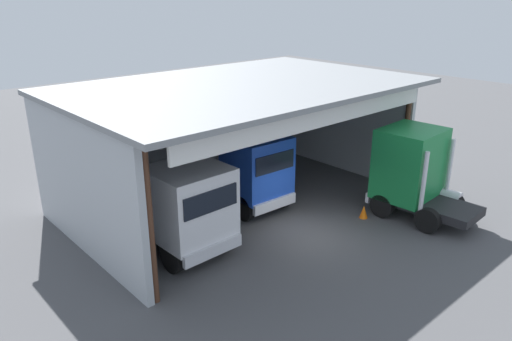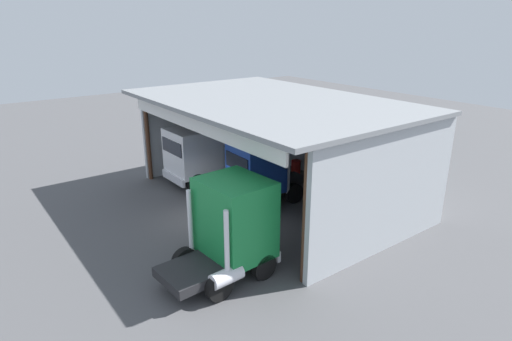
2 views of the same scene
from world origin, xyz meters
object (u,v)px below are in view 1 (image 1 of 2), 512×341
at_px(truck_white_center_right_bay, 183,207).
at_px(oil_drum, 159,182).
at_px(truck_blue_center_bay, 253,171).
at_px(traffic_cone, 364,212).
at_px(truck_green_center_left_bay, 413,171).
at_px(tool_cart, 237,162).

xyz_separation_m(truck_white_center_right_bay, oil_drum, (2.32, 5.61, -1.32)).
height_order(truck_blue_center_bay, oil_drum, truck_blue_center_bay).
xyz_separation_m(truck_white_center_right_bay, traffic_cone, (7.22, -2.69, -1.51)).
bearing_deg(oil_drum, truck_white_center_right_bay, -112.48).
xyz_separation_m(truck_blue_center_bay, traffic_cone, (2.83, -3.89, -1.48)).
bearing_deg(truck_green_center_left_bay, oil_drum, 122.58).
xyz_separation_m(truck_white_center_right_bay, truck_green_center_left_bay, (9.07, -3.71, 0.16)).
distance_m(oil_drum, traffic_cone, 9.64).
bearing_deg(truck_blue_center_bay, truck_green_center_left_bay, 136.21).
relative_size(truck_blue_center_bay, traffic_cone, 8.27).
relative_size(truck_blue_center_bay, oil_drum, 4.93).
distance_m(truck_green_center_left_bay, oil_drum, 11.60).
xyz_separation_m(truck_blue_center_bay, tool_cart, (2.57, 4.13, -1.26)).
distance_m(truck_green_center_left_bay, traffic_cone, 2.69).
xyz_separation_m(truck_green_center_left_bay, oil_drum, (-6.74, 9.32, -1.48)).
height_order(truck_green_center_left_bay, tool_cart, truck_green_center_left_bay).
height_order(truck_white_center_right_bay, truck_green_center_left_bay, truck_green_center_left_bay).
relative_size(truck_white_center_right_bay, oil_drum, 5.72).
height_order(truck_white_center_right_bay, tool_cart, truck_white_center_right_bay).
relative_size(truck_white_center_right_bay, truck_blue_center_bay, 1.16).
bearing_deg(truck_green_center_left_bay, truck_blue_center_bay, 130.27).
xyz_separation_m(truck_green_center_left_bay, tool_cart, (-2.10, 9.05, -1.45)).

